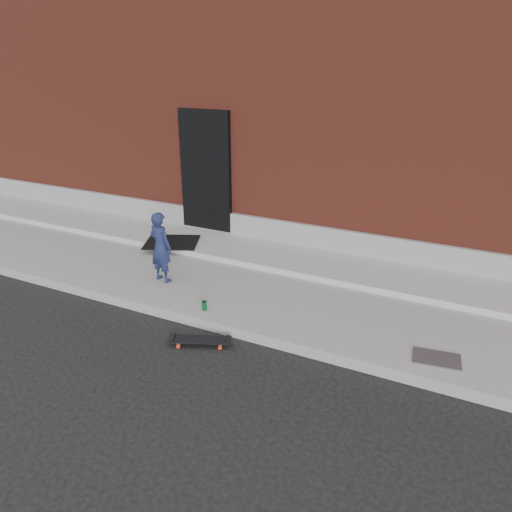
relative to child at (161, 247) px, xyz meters
The scene contains 9 objects.
ground 2.34m from the child, 20.67° to the right, with size 80.00×80.00×0.00m, color black.
sidewalk 2.30m from the child, 18.77° to the left, with size 20.00×3.00×0.15m, color gray.
apron 2.69m from the child, 37.60° to the left, with size 20.00×1.20×0.10m, color gray.
building 6.79m from the child, 71.38° to the left, with size 20.00×8.10×5.00m.
child is the anchor object (origin of this frame).
skateboard 1.91m from the child, 38.94° to the right, with size 0.78×0.48×0.09m.
soda_can 1.33m from the child, 26.23° to the right, with size 0.07×0.07×0.13m, color #167038.
doormat 1.46m from the child, 119.72° to the left, with size 0.93×0.75×0.03m, color black.
utility_plate 4.21m from the child, ahead, with size 0.54×0.34×0.02m, color #515156.
Camera 1 is at (2.40, -4.91, 3.44)m, focal length 35.00 mm.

